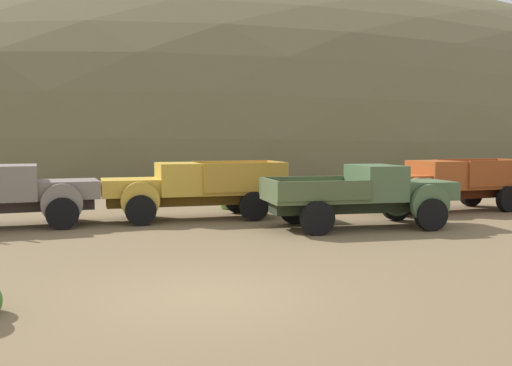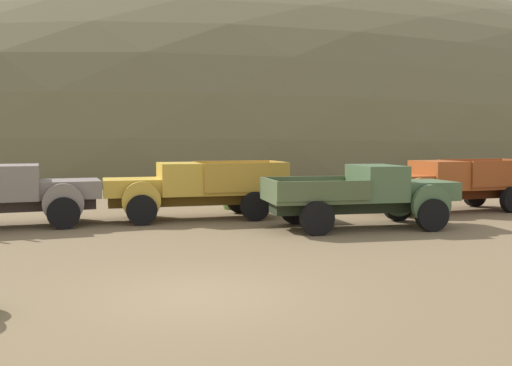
# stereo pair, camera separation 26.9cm
# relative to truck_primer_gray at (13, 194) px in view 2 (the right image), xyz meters

# --- Properties ---
(ground_plane) EXTENTS (300.00, 300.00, 0.00)m
(ground_plane) POSITION_rel_truck_primer_gray_xyz_m (5.07, -8.76, -1.00)
(ground_plane) COLOR brown
(hill_center) EXTENTS (119.02, 64.50, 39.54)m
(hill_center) POSITION_rel_truck_primer_gray_xyz_m (15.85, 46.34, -1.00)
(hill_center) COLOR brown
(hill_center) RESTS_ON ground
(truck_primer_gray) EXTENTS (6.29, 3.35, 2.16)m
(truck_primer_gray) POSITION_rel_truck_primer_gray_xyz_m (0.00, 0.00, 0.00)
(truck_primer_gray) COLOR #3D322D
(truck_primer_gray) RESTS_ON ground
(truck_faded_yellow) EXTENTS (6.17, 2.88, 1.91)m
(truck_faded_yellow) POSITION_rel_truck_primer_gray_xyz_m (5.24, 0.76, 0.01)
(truck_faded_yellow) COLOR brown
(truck_faded_yellow) RESTS_ON ground
(truck_weathered_green) EXTENTS (5.79, 2.65, 1.89)m
(truck_weathered_green) POSITION_rel_truck_primer_gray_xyz_m (10.86, -2.01, -0.01)
(truck_weathered_green) COLOR #232B1B
(truck_weathered_green) RESTS_ON ground
(truck_oxide_orange) EXTENTS (6.65, 3.02, 1.91)m
(truck_oxide_orange) POSITION_rel_truck_primer_gray_xyz_m (14.72, 1.08, 0.01)
(truck_oxide_orange) COLOR #51220D
(truck_oxide_orange) RESTS_ON ground
(bush_near_barrel) EXTENTS (1.05, 0.94, 1.02)m
(bush_near_barrel) POSITION_rel_truck_primer_gray_xyz_m (7.33, 3.30, -0.76)
(bush_near_barrel) COLOR #5B8E42
(bush_near_barrel) RESTS_ON ground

